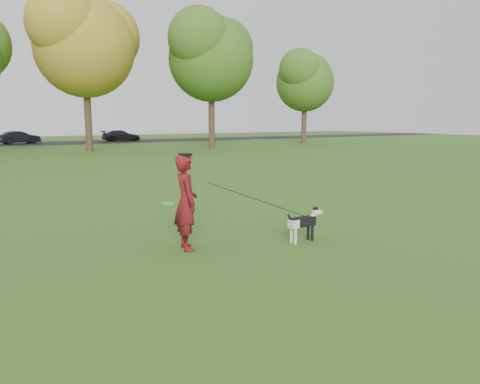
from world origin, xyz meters
TOP-DOWN VIEW (x-y plane):
  - ground at (0.00, 0.00)m, footprint 120.00×120.00m
  - road at (0.00, 40.00)m, footprint 120.00×7.00m
  - man at (-1.36, 0.29)m, footprint 0.51×0.68m
  - dog at (0.73, -0.41)m, footprint 0.85×0.17m
  - car_mid at (1.33, 40.00)m, footprint 3.70×2.00m
  - car_right at (10.83, 40.00)m, footprint 3.95×1.80m
  - man_held_items at (-0.06, -0.09)m, footprint 2.67×0.83m

SIDE VIEW (x-z plane):
  - ground at x=0.00m, z-range 0.00..0.00m
  - road at x=0.00m, z-range 0.00..0.02m
  - dog at x=0.73m, z-range 0.07..0.72m
  - car_right at x=10.83m, z-range 0.02..1.14m
  - car_mid at x=1.33m, z-range 0.02..1.18m
  - man_held_items at x=-0.06m, z-range 0.17..1.42m
  - man at x=-1.36m, z-range 0.00..1.67m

